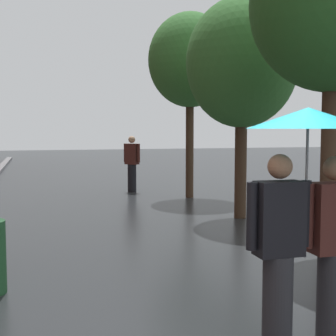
{
  "coord_description": "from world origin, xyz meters",
  "views": [
    {
      "loc": [
        -1.52,
        -3.62,
        1.92
      ],
      "look_at": [
        0.28,
        3.01,
        1.35
      ],
      "focal_mm": 51.54,
      "sensor_mm": 36.0,
      "label": 1
    }
  ],
  "objects_px": {
    "street_tree_0": "(334,5)",
    "street_tree_2": "(190,61)",
    "pedestrian_walking_midground": "(132,163)",
    "couple_under_umbrella": "(307,194)",
    "street_tree_1": "(242,64)"
  },
  "relations": [
    {
      "from": "street_tree_1",
      "to": "street_tree_2",
      "type": "bearing_deg",
      "value": 91.93
    },
    {
      "from": "couple_under_umbrella",
      "to": "street_tree_2",
      "type": "bearing_deg",
      "value": 78.45
    },
    {
      "from": "street_tree_2",
      "to": "couple_under_umbrella",
      "type": "distance_m",
      "value": 9.54
    },
    {
      "from": "street_tree_0",
      "to": "street_tree_1",
      "type": "xyz_separation_m",
      "value": [
        -0.02,
        3.19,
        -0.43
      ]
    },
    {
      "from": "street_tree_1",
      "to": "street_tree_2",
      "type": "distance_m",
      "value": 3.26
    },
    {
      "from": "pedestrian_walking_midground",
      "to": "street_tree_1",
      "type": "bearing_deg",
      "value": -73.44
    },
    {
      "from": "street_tree_1",
      "to": "street_tree_2",
      "type": "relative_size",
      "value": 0.92
    },
    {
      "from": "street_tree_2",
      "to": "pedestrian_walking_midground",
      "type": "relative_size",
      "value": 3.0
    },
    {
      "from": "street_tree_0",
      "to": "street_tree_1",
      "type": "distance_m",
      "value": 3.22
    },
    {
      "from": "couple_under_umbrella",
      "to": "pedestrian_walking_midground",
      "type": "relative_size",
      "value": 1.24
    },
    {
      "from": "street_tree_0",
      "to": "street_tree_2",
      "type": "height_order",
      "value": "street_tree_2"
    },
    {
      "from": "pedestrian_walking_midground",
      "to": "street_tree_2",
      "type": "bearing_deg",
      "value": -50.16
    },
    {
      "from": "street_tree_1",
      "to": "street_tree_2",
      "type": "height_order",
      "value": "street_tree_2"
    },
    {
      "from": "couple_under_umbrella",
      "to": "pedestrian_walking_midground",
      "type": "height_order",
      "value": "couple_under_umbrella"
    },
    {
      "from": "street_tree_1",
      "to": "pedestrian_walking_midground",
      "type": "bearing_deg",
      "value": 106.56
    }
  ]
}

